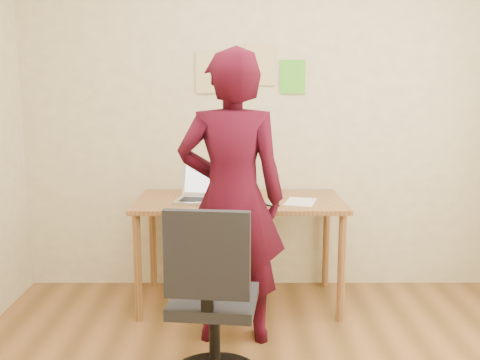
{
  "coord_description": "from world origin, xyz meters",
  "views": [
    {
      "loc": [
        -0.17,
        -2.17,
        1.51
      ],
      "look_at": [
        -0.16,
        0.95,
        0.95
      ],
      "focal_mm": 40.0,
      "sensor_mm": 36.0,
      "label": 1
    }
  ],
  "objects_px": {
    "laptop": "(204,193)",
    "person": "(232,199)",
    "desk": "(240,212)",
    "office_chair": "(212,312)",
    "phone": "(271,205)"
  },
  "relations": [
    {
      "from": "desk",
      "to": "office_chair",
      "type": "relative_size",
      "value": 1.47
    },
    {
      "from": "desk",
      "to": "person",
      "type": "relative_size",
      "value": 0.82
    },
    {
      "from": "laptop",
      "to": "office_chair",
      "type": "distance_m",
      "value": 1.12
    },
    {
      "from": "desk",
      "to": "phone",
      "type": "height_order",
      "value": "phone"
    },
    {
      "from": "phone",
      "to": "office_chair",
      "type": "relative_size",
      "value": 0.14
    },
    {
      "from": "phone",
      "to": "desk",
      "type": "bearing_deg",
      "value": 104.79
    },
    {
      "from": "laptop",
      "to": "person",
      "type": "bearing_deg",
      "value": -59.41
    },
    {
      "from": "desk",
      "to": "phone",
      "type": "bearing_deg",
      "value": -42.12
    },
    {
      "from": "office_chair",
      "to": "person",
      "type": "height_order",
      "value": "person"
    },
    {
      "from": "laptop",
      "to": "phone",
      "type": "height_order",
      "value": "laptop"
    },
    {
      "from": "desk",
      "to": "laptop",
      "type": "bearing_deg",
      "value": -173.79
    },
    {
      "from": "desk",
      "to": "office_chair",
      "type": "distance_m",
      "value": 1.11
    },
    {
      "from": "desk",
      "to": "office_chair",
      "type": "bearing_deg",
      "value": -97.18
    },
    {
      "from": "laptop",
      "to": "office_chair",
      "type": "relative_size",
      "value": 0.41
    },
    {
      "from": "person",
      "to": "desk",
      "type": "bearing_deg",
      "value": -94.69
    }
  ]
}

